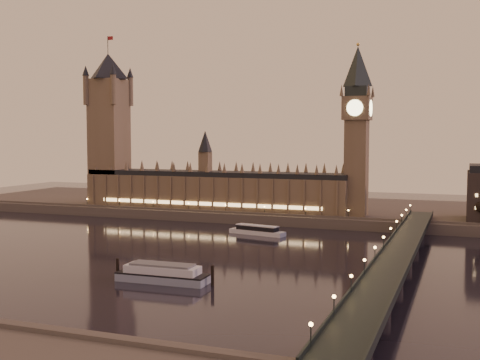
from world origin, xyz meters
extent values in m
plane|color=black|center=(0.00, 0.00, 0.00)|extent=(700.00, 700.00, 0.00)
cube|color=#423D35|center=(30.00, 165.00, 3.00)|extent=(560.00, 130.00, 6.00)
cube|color=brown|center=(-40.00, 121.00, 17.00)|extent=(180.00, 26.00, 22.00)
cube|color=black|center=(-40.00, 121.00, 29.60)|extent=(180.00, 22.00, 3.20)
cube|color=#FFCC7F|center=(-40.00, 107.50, 11.00)|extent=(153.00, 0.25, 2.20)
cube|color=brown|center=(-120.00, 121.00, 50.00)|extent=(22.00, 22.00, 88.00)
cone|color=black|center=(-120.00, 121.00, 103.00)|extent=(31.68, 31.68, 18.00)
cylinder|color=black|center=(-120.00, 121.00, 118.00)|extent=(0.44, 0.44, 12.00)
cube|color=maroon|center=(-117.80, 121.00, 122.50)|extent=(4.00, 0.15, 2.50)
cube|color=brown|center=(54.00, 121.00, 35.00)|extent=(13.00, 13.00, 58.00)
cube|color=brown|center=(54.00, 121.00, 71.00)|extent=(16.00, 16.00, 14.00)
cylinder|color=#FFEAA5|center=(54.00, 112.82, 71.00)|extent=(9.60, 0.35, 9.60)
cylinder|color=#FFEAA5|center=(45.82, 121.00, 71.00)|extent=(0.35, 9.60, 9.60)
cube|color=black|center=(54.00, 121.00, 81.00)|extent=(13.00, 13.00, 6.00)
cone|color=black|center=(54.00, 121.00, 96.00)|extent=(17.68, 17.68, 24.00)
sphere|color=gold|center=(54.00, 121.00, 109.00)|extent=(2.00, 2.00, 2.00)
cube|color=black|center=(92.00, 0.00, 8.00)|extent=(13.00, 260.00, 2.00)
cube|color=black|center=(85.70, 0.00, 9.50)|extent=(0.60, 260.00, 1.00)
cube|color=black|center=(98.30, 0.00, 9.50)|extent=(0.60, 260.00, 1.00)
cube|color=silver|center=(8.92, 67.79, 1.20)|extent=(33.40, 13.64, 2.39)
cube|color=black|center=(8.92, 67.79, 3.59)|extent=(24.83, 10.65, 2.39)
cube|color=silver|center=(8.92, 67.79, 5.00)|extent=(25.53, 11.06, 0.44)
cube|color=gray|center=(11.50, -47.63, 1.42)|extent=(35.16, 10.74, 2.84)
cube|color=black|center=(11.50, -47.63, 3.11)|extent=(35.16, 10.74, 0.55)
cube|color=silver|center=(11.50, -47.63, 4.80)|extent=(28.58, 9.47, 2.84)
cube|color=#595B5E|center=(11.50, -47.63, 6.60)|extent=(24.19, 8.27, 0.76)
cylinder|color=black|center=(-8.13, -47.15, 3.71)|extent=(1.20, 1.20, 7.42)
cylinder|color=black|center=(31.13, -46.12, 3.71)|extent=(1.20, 1.20, 7.42)
camera|label=1|loc=(116.39, -243.55, 53.97)|focal=45.00mm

